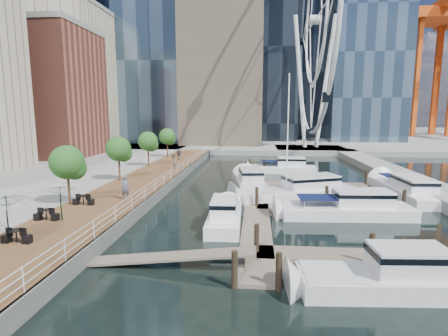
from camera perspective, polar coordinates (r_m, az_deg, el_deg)
ground at (r=22.67m, az=-2.45°, el=-11.70°), size 520.00×520.00×0.00m
boardwalk at (r=38.66m, az=-12.74°, el=-2.44°), size 6.00×60.00×1.00m
seawall at (r=37.84m, az=-8.41°, el=-2.56°), size 0.25×60.00×1.00m
land_far at (r=123.27m, az=3.99°, el=5.45°), size 200.00×114.00×1.00m
breakwater at (r=45.05m, az=27.54°, el=-1.64°), size 4.00×60.00×1.00m
pier at (r=74.22m, az=13.91°, el=2.90°), size 14.00×12.00×1.00m
railing at (r=37.68m, az=-8.59°, el=-1.03°), size 0.10×60.00×1.05m
floating_docks at (r=32.28m, az=14.23°, el=-4.76°), size 16.00×34.00×2.60m
midrise_condos at (r=60.40m, az=-32.76°, el=12.72°), size 19.00×67.00×28.00m
ferris_wheel at (r=75.99m, az=14.69°, el=22.32°), size 5.80×45.60×47.80m
street_trees at (r=38.00m, az=-16.85°, el=2.98°), size 2.60×42.60×4.60m
cafe_tables at (r=24.13m, az=-28.74°, el=-8.10°), size 2.50×13.70×0.74m
yacht_foreground at (r=29.02m, az=19.27°, el=-7.55°), size 11.13×3.56×2.15m
pedestrian_near at (r=29.62m, az=-15.80°, el=-3.10°), size 0.84×0.71×1.96m
pedestrian_mid at (r=43.94m, az=-8.31°, el=1.01°), size 0.82×1.01×1.98m
pedestrian_far at (r=53.24m, az=-7.37°, el=2.30°), size 1.11×0.66×1.77m
moored_yachts at (r=34.22m, az=12.75°, el=-4.77°), size 19.84×34.89×11.50m
cafe_seating at (r=22.44m, az=-30.07°, el=-7.14°), size 4.49×10.25×2.71m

